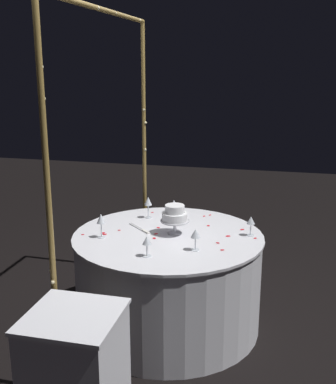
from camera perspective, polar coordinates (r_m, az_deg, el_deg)
The scene contains 29 objects.
ground_plane at distance 3.97m, azimuth 0.00°, elevation -15.41°, with size 12.00×12.00×0.00m, color black.
decorative_arch at distance 3.60m, azimuth -7.25°, elevation 7.09°, with size 1.97×0.06×2.39m.
main_table at distance 3.79m, azimuth 0.00°, elevation -10.47°, with size 1.45×1.45×0.76m.
side_table at distance 2.84m, azimuth -10.87°, elevation -20.60°, with size 0.49×0.49×0.74m.
tiered_cake at distance 3.63m, azimuth 0.81°, elevation -2.76°, with size 0.22×0.22×0.23m.
wine_glass_0 at distance 3.22m, azimuth -2.53°, elevation -5.89°, with size 0.06×0.06×0.14m.
wine_glass_1 at distance 3.32m, azimuth 3.28°, elevation -5.04°, with size 0.07×0.07×0.15m.
wine_glass_2 at distance 4.06m, azimuth 0.71°, elevation -1.49°, with size 0.06×0.06×0.14m.
wine_glass_3 at distance 4.01m, azimuth -2.37°, elevation -1.19°, with size 0.06×0.06×0.18m.
wine_glass_4 at distance 3.65m, azimuth 9.81°, elevation -3.45°, with size 0.06×0.06×0.15m.
wine_glass_5 at distance 3.58m, azimuth -7.96°, elevation -3.26°, with size 0.06×0.06×0.19m.
cake_knife at distance 3.77m, azimuth -3.30°, elevation -4.39°, with size 0.22×0.23×0.01m.
rose_petal_0 at distance 3.86m, azimuth 4.81°, elevation -4.00°, with size 0.03×0.02×0.00m, color red.
rose_petal_1 at distance 4.09m, azimuth 4.31°, elevation -2.87°, with size 0.03×0.02×0.00m, color red.
rose_petal_2 at distance 3.69m, azimuth -7.54°, elevation -4.99°, with size 0.03×0.02×0.00m, color red.
rose_petal_3 at distance 3.66m, azimuth -1.45°, elevation -4.98°, with size 0.03×0.02×0.00m, color red.
rose_petal_4 at distance 3.80m, azimuth -1.16°, elevation -4.25°, with size 0.03×0.02×0.00m, color red.
rose_petal_5 at distance 3.50m, azimuth 5.93°, elevation -6.02°, with size 0.03×0.02×0.00m, color red.
rose_petal_6 at distance 3.76m, azimuth -5.82°, elevation -4.52°, with size 0.03×0.02×0.00m, color red.
rose_petal_7 at distance 3.57m, azimuth -1.65°, elevation -5.51°, with size 0.03×0.02×0.00m, color red.
rose_petal_8 at distance 3.65m, azimuth 7.14°, elevation -5.21°, with size 0.04×0.03×0.00m, color red.
rose_petal_9 at distance 3.80m, azimuth 8.80°, elevation -4.42°, with size 0.04×0.02×0.00m, color red.
rose_petal_10 at distance 3.63m, azimuth 10.30°, elevation -5.41°, with size 0.03×0.02×0.00m, color red.
rose_petal_11 at distance 3.71m, azimuth -7.74°, elevation -4.84°, with size 0.04×0.03×0.00m, color red.
rose_petal_12 at distance 4.18m, azimuth -1.87°, elevation -2.44°, with size 0.02×0.02×0.00m, color red.
rose_petal_13 at distance 3.71m, azimuth -10.10°, elevation -4.99°, with size 0.02×0.02×0.00m, color red.
rose_petal_14 at distance 3.91m, azimuth 1.26°, elevation -3.68°, with size 0.03×0.02×0.00m, color red.
rose_petal_15 at distance 4.13m, azimuth 5.01°, elevation -2.74°, with size 0.03×0.02×0.00m, color red.
rose_petal_16 at distance 3.38m, azimuth 6.46°, elevation -6.84°, with size 0.03×0.02×0.00m, color red.
Camera 1 is at (-3.33, -0.81, 2.00)m, focal length 44.93 mm.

